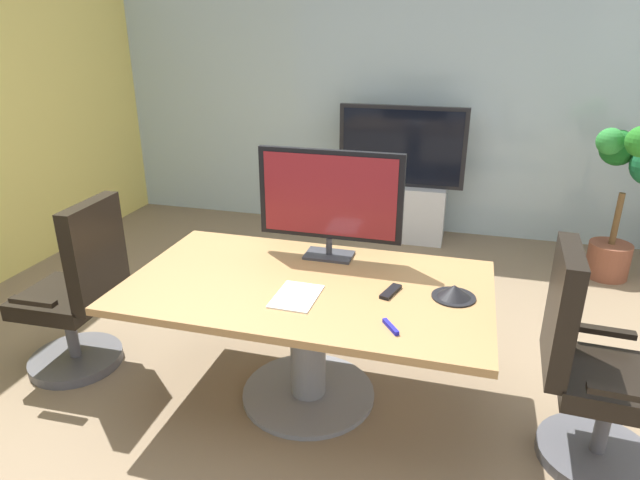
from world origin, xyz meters
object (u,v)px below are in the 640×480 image
tv_monitor (330,198)px  potted_plant (626,187)px  wall_display_unit (399,195)px  remote_control (391,292)px  conference_phone (454,292)px  office_chair_right (590,379)px  office_chair_left (79,301)px  conference_table (308,314)px

tv_monitor → potted_plant: tv_monitor is taller
wall_display_unit → remote_control: bearing=-83.5°
tv_monitor → conference_phone: size_ratio=3.82×
tv_monitor → conference_phone: tv_monitor is taller
office_chair_right → wall_display_unit: bearing=27.8°
conference_phone → wall_display_unit: bearing=103.3°
office_chair_left → tv_monitor: (1.43, 0.47, 0.63)m
office_chair_right → wall_display_unit: (-1.27, 2.74, -0.01)m
office_chair_right → potted_plant: bearing=-11.4°
potted_plant → remote_control: bearing=-124.9°
conference_table → wall_display_unit: wall_display_unit is taller
wall_display_unit → office_chair_right: bearing=-65.2°
potted_plant → remote_control: 2.74m
conference_table → office_chair_right: (1.41, -0.10, -0.08)m
conference_table → wall_display_unit: (0.14, 2.64, -0.09)m
conference_table → office_chair_right: bearing=-4.0°
conference_table → remote_control: remote_control is taller
office_chair_right → conference_phone: 0.73m
office_chair_left → conference_table: bearing=91.5°
wall_display_unit → conference_phone: size_ratio=5.95×
remote_control → office_chair_left: bearing=-160.9°
conference_phone → tv_monitor: bearing=154.9°
potted_plant → conference_table: bearing=-131.8°
tv_monitor → wall_display_unit: (0.12, 2.26, -0.64)m
wall_display_unit → conference_phone: (0.61, -2.61, 0.31)m
tv_monitor → wall_display_unit: bearing=86.9°
potted_plant → conference_phone: potted_plant is taller
remote_control → office_chair_right: bearing=10.5°
tv_monitor → potted_plant: bearing=43.1°
potted_plant → tv_monitor: bearing=-136.9°
office_chair_right → conference_phone: bearing=81.2°
conference_table → conference_phone: bearing=2.8°
conference_table → potted_plant: bearing=48.2°
office_chair_left → remote_control: bearing=90.7°
wall_display_unit → potted_plant: 1.94m
conference_table → wall_display_unit: size_ratio=1.46×
office_chair_left → potted_plant: bearing=122.3°
tv_monitor → wall_display_unit: tv_monitor is taller
potted_plant → conference_phone: 2.54m
conference_phone → remote_control: conference_phone is taller
conference_table → office_chair_left: 1.42m
wall_display_unit → conference_table: bearing=-93.1°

